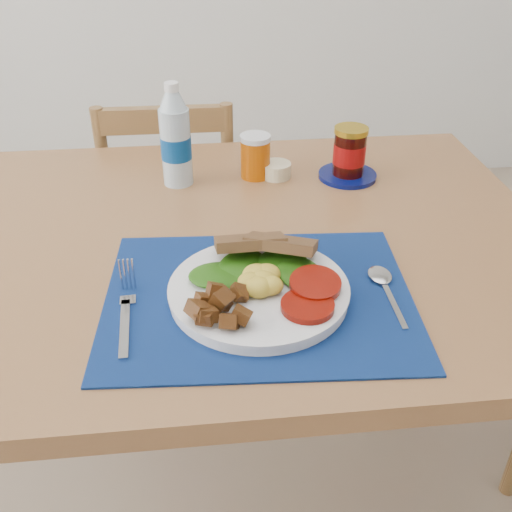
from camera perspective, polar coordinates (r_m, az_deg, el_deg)
The scene contains 10 objects.
table at distance 1.16m, azimuth -7.04°, elevation -1.76°, with size 1.40×0.90×0.75m.
chair_far at distance 1.74m, azimuth -8.01°, elevation 5.24°, with size 0.38×0.36×1.02m.
placemat at distance 0.95m, azimuth 0.26°, elevation -3.94°, with size 0.48×0.38×0.00m, color black.
breakfast_plate at distance 0.93m, azimuth -0.05°, elevation -3.05°, with size 0.28×0.28×0.07m.
fork at distance 0.94m, azimuth -12.21°, elevation -5.05°, with size 0.03×0.19×0.00m.
spoon at distance 0.99m, azimuth 12.13°, elevation -2.78°, with size 0.04×0.16×0.00m.
water_bottle at distance 1.28m, azimuth -7.66°, elevation 10.83°, with size 0.06×0.06×0.22m.
juice_glass at distance 1.32m, azimuth -0.06°, elevation 9.37°, with size 0.06×0.06×0.09m, color #B84D04.
ramekin at distance 1.33m, azimuth 1.94°, elevation 8.18°, with size 0.07×0.07×0.03m, color beige.
jam_on_saucer at distance 1.33m, azimuth 8.86°, elevation 9.40°, with size 0.13×0.13×0.12m.
Camera 1 is at (0.04, -0.76, 1.32)m, focal length 42.00 mm.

